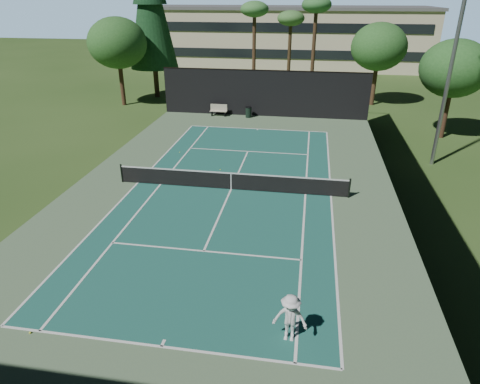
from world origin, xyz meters
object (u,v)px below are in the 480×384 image
(tennis_ball_c, at_px, (220,170))
(tennis_net, at_px, (231,180))
(player, at_px, (290,318))
(tennis_ball_a, at_px, (30,333))
(tennis_ball_b, at_px, (186,174))
(park_bench, at_px, (219,110))
(tennis_ball_d, at_px, (180,152))
(trash_bin, at_px, (249,112))

(tennis_ball_c, bearing_deg, tennis_net, -66.42)
(player, bearing_deg, tennis_ball_a, -168.09)
(tennis_net, bearing_deg, tennis_ball_b, 151.19)
(tennis_ball_a, height_order, tennis_ball_c, tennis_ball_a)
(player, height_order, tennis_ball_b, player)
(park_bench, bearing_deg, tennis_net, -75.57)
(tennis_ball_d, distance_m, park_bench, 10.04)
(tennis_ball_a, bearing_deg, player, 7.71)
(tennis_net, relative_size, tennis_ball_c, 180.54)
(player, bearing_deg, tennis_ball_d, 121.59)
(tennis_ball_b, distance_m, park_bench, 13.76)
(player, xyz_separation_m, park_bench, (-7.84, 26.34, -0.29))
(tennis_ball_d, xyz_separation_m, park_bench, (0.62, 10.01, 0.52))
(player, bearing_deg, tennis_ball_b, 123.18)
(player, distance_m, tennis_ball_b, 14.44)
(tennis_ball_a, distance_m, tennis_ball_d, 17.44)
(tennis_net, xyz_separation_m, tennis_ball_a, (-4.36, -12.01, -0.52))
(tennis_ball_d, bearing_deg, park_bench, 86.48)
(tennis_ball_c, height_order, trash_bin, trash_bin)
(tennis_ball_a, xyz_separation_m, park_bench, (0.39, 27.45, 0.51))
(tennis_ball_a, bearing_deg, tennis_ball_b, 84.82)
(player, height_order, tennis_ball_a, player)
(player, height_order, tennis_ball_d, player)
(tennis_ball_c, bearing_deg, trash_bin, 90.34)
(tennis_ball_a, bearing_deg, tennis_ball_d, 90.75)
(tennis_ball_b, distance_m, trash_bin, 13.73)
(tennis_ball_b, relative_size, tennis_ball_c, 0.86)
(player, distance_m, tennis_ball_d, 18.41)
(player, distance_m, tennis_ball_c, 14.55)
(tennis_net, height_order, tennis_ball_b, tennis_net)
(tennis_ball_c, distance_m, tennis_ball_d, 4.35)
(tennis_net, height_order, player, player)
(tennis_ball_d, xyz_separation_m, trash_bin, (3.33, 9.88, 0.45))
(tennis_ball_b, height_order, park_bench, park_bench)
(tennis_ball_b, relative_size, trash_bin, 0.07)
(tennis_net, relative_size, park_bench, 8.60)
(tennis_ball_a, height_order, trash_bin, trash_bin)
(park_bench, bearing_deg, tennis_ball_d, -93.52)
(player, bearing_deg, trash_bin, 105.29)
(tennis_ball_d, bearing_deg, player, -62.61)
(tennis_ball_a, relative_size, trash_bin, 0.08)
(tennis_ball_c, xyz_separation_m, tennis_ball_d, (-3.40, 2.71, -0.00))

